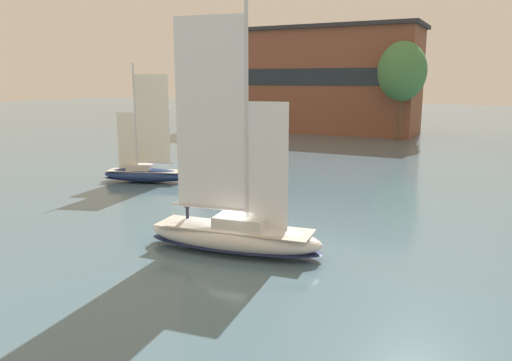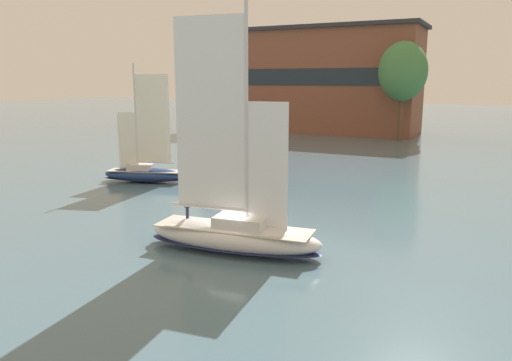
% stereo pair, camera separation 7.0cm
% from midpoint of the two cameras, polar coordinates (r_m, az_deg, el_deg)
% --- Properties ---
extents(ground_plane, '(400.00, 400.00, 0.00)m').
position_cam_midpoint_polar(ground_plane, '(30.40, -2.52, -8.04)').
color(ground_plane, slate).
extents(waterfront_building, '(44.52, 13.93, 20.10)m').
position_cam_midpoint_polar(waterfront_building, '(101.98, 5.85, 11.35)').
color(waterfront_building, brown).
rests_on(waterfront_building, ground).
extents(tree_shore_right, '(7.97, 7.97, 16.40)m').
position_cam_midpoint_polar(tree_shore_right, '(87.55, 16.46, 11.86)').
color(tree_shore_right, brown).
rests_on(tree_shore_right, ground).
extents(sailboat_main, '(11.25, 4.35, 15.05)m').
position_cam_midpoint_polar(sailboat_main, '(30.02, -2.50, -5.93)').
color(sailboat_main, silver).
rests_on(sailboat_main, ground).
extents(sailboat_moored_near_marina, '(7.52, 8.69, 12.41)m').
position_cam_midpoint_polar(sailboat_moored_near_marina, '(67.50, -4.02, 3.49)').
color(sailboat_moored_near_marina, navy).
rests_on(sailboat_moored_near_marina, ground).
extents(sailboat_moored_mid_channel, '(8.86, 4.86, 11.74)m').
position_cam_midpoint_polar(sailboat_moored_mid_channel, '(51.53, -12.59, 0.89)').
color(sailboat_moored_mid_channel, navy).
rests_on(sailboat_moored_mid_channel, ground).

